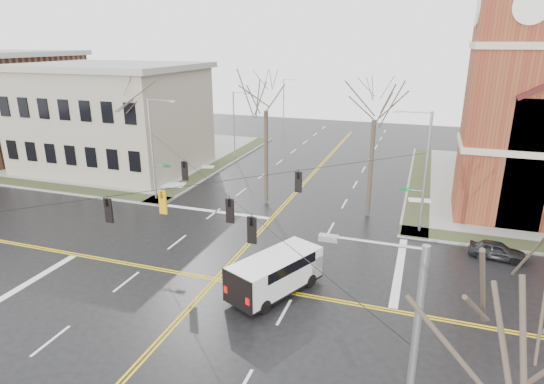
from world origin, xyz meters
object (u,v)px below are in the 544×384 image
(tree_ne, at_px, (375,113))
(tree_se, at_px, (510,373))
(cargo_van, at_px, (278,270))
(parked_car_a, at_px, (497,250))
(signal_pole_nw, at_px, (154,147))
(tree_nw_far, at_px, (130,106))
(tree_nw_near, at_px, (266,104))
(signal_pole_ne, at_px, (423,169))
(streetlight_north_b, at_px, (285,102))
(streetlight_north_a, at_px, (235,122))

(tree_ne, xyz_separation_m, tree_se, (5.82, -28.08, -0.46))
(cargo_van, height_order, parked_car_a, cargo_van)
(tree_ne, bearing_deg, cargo_van, -103.32)
(signal_pole_nw, height_order, tree_se, tree_se)
(parked_car_a, distance_m, tree_nw_far, 32.51)
(tree_nw_near, bearing_deg, tree_nw_far, -177.15)
(signal_pole_ne, xyz_separation_m, tree_ne, (-4.02, 2.38, 3.52))
(cargo_van, bearing_deg, streetlight_north_b, 131.97)
(parked_car_a, relative_size, tree_nw_far, 0.31)
(cargo_van, bearing_deg, tree_nw_far, 169.46)
(parked_car_a, height_order, tree_nw_far, tree_nw_far)
(cargo_van, xyz_separation_m, tree_nw_near, (-5.73, 14.06, 7.42))
(signal_pole_nw, height_order, streetlight_north_b, signal_pole_nw)
(cargo_van, distance_m, tree_nw_far, 24.05)
(tree_nw_far, height_order, tree_se, tree_nw_far)
(parked_car_a, height_order, tree_nw_near, tree_nw_near)
(tree_se, bearing_deg, tree_nw_near, 117.72)
(tree_ne, distance_m, tree_se, 28.68)
(cargo_van, distance_m, tree_ne, 15.97)
(streetlight_north_a, distance_m, tree_nw_near, 17.12)
(tree_se, bearing_deg, tree_nw_far, 135.31)
(signal_pole_nw, relative_size, tree_se, 0.81)
(signal_pole_ne, height_order, cargo_van, signal_pole_ne)
(tree_nw_far, bearing_deg, streetlight_north_a, 74.28)
(tree_nw_far, bearing_deg, tree_ne, 1.27)
(cargo_van, bearing_deg, streetlight_north_a, 142.62)
(tree_nw_near, relative_size, tree_se, 1.09)
(signal_pole_nw, distance_m, tree_ne, 19.11)
(signal_pole_nw, bearing_deg, signal_pole_ne, 0.00)
(streetlight_north_b, relative_size, parked_car_a, 2.30)
(streetlight_north_a, bearing_deg, tree_nw_near, -57.37)
(signal_pole_ne, relative_size, signal_pole_nw, 1.00)
(signal_pole_ne, xyz_separation_m, tree_nw_near, (-13.03, 2.54, 3.80))
(parked_car_a, bearing_deg, streetlight_north_b, 42.19)
(parked_car_a, relative_size, tree_ne, 0.30)
(streetlight_north_b, xyz_separation_m, cargo_van, (14.67, -48.02, -3.13))
(streetlight_north_b, distance_m, tree_nw_near, 35.38)
(signal_pole_nw, xyz_separation_m, streetlight_north_b, (0.67, 36.50, -0.48))
(streetlight_north_b, relative_size, tree_nw_near, 0.66)
(streetlight_north_b, distance_m, tree_nw_far, 35.04)
(tree_ne, relative_size, tree_se, 1.06)
(tree_nw_far, relative_size, tree_se, 1.01)
(signal_pole_nw, bearing_deg, tree_ne, 7.28)
(cargo_van, relative_size, tree_nw_near, 0.52)
(cargo_van, distance_m, tree_se, 18.13)
(signal_pole_nw, xyz_separation_m, tree_nw_near, (9.61, 2.54, 3.80))
(signal_pole_ne, bearing_deg, tree_se, -85.99)
(tree_se, bearing_deg, parked_car_a, 81.58)
(tree_nw_far, bearing_deg, tree_nw_near, 2.85)
(parked_car_a, bearing_deg, tree_ne, 67.93)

